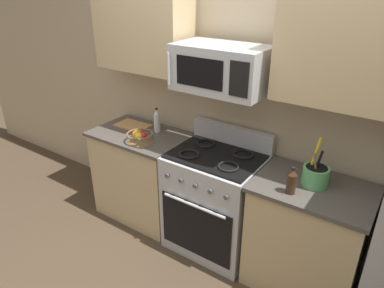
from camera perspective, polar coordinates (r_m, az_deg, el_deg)
name	(u,v)px	position (r m, az deg, el deg)	size (l,w,h in m)	color
wall_back	(240,100)	(3.04, 7.77, 7.15)	(8.00, 0.10, 2.60)	tan
counter_left	(142,175)	(3.56, -8.06, -4.93)	(0.91, 0.60, 0.91)	tan
range_oven	(215,201)	(3.12, 3.73, -9.17)	(0.76, 0.64, 1.09)	#B2B5BA
counter_right	(305,237)	(2.89, 17.90, -14.21)	(0.83, 0.60, 0.91)	tan
microwave	(221,68)	(2.66, 4.74, 12.14)	(0.70, 0.44, 0.34)	#B2B5BA
upper_cabinets_left	(144,30)	(3.21, -7.83, 17.82)	(0.90, 0.34, 0.68)	tan
upper_cabinets_right	(345,51)	(2.45, 23.52, 13.61)	(0.82, 0.34, 0.68)	tan
utensil_crock	(315,175)	(2.62, 19.39, -4.79)	(0.18, 0.18, 0.35)	#59AD66
fruit_basket	(140,137)	(3.16, -8.48, 1.16)	(0.24, 0.24, 0.11)	brown
cutting_board	(133,125)	(3.52, -9.57, 2.99)	(0.33, 0.21, 0.02)	tan
bottle_vinegar	(157,121)	(3.32, -5.72, 3.73)	(0.06, 0.06, 0.24)	silver
bottle_soy	(292,181)	(2.47, 15.84, -5.87)	(0.07, 0.07, 0.20)	#382314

